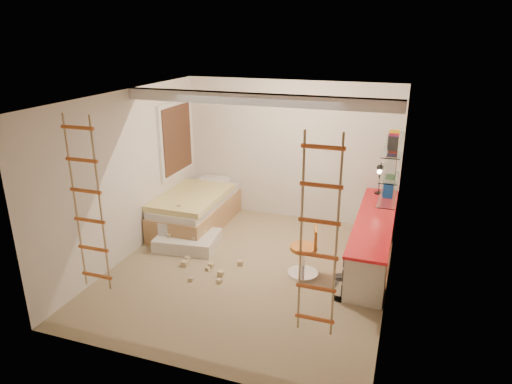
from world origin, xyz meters
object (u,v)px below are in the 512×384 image
at_px(bed, 196,209).
at_px(swivel_chair, 305,258).
at_px(desk, 373,238).
at_px(play_platform, 186,236).

relative_size(bed, swivel_chair, 2.60).
bearing_deg(bed, desk, -6.49).
bearing_deg(play_platform, swivel_chair, -8.40).
distance_m(bed, swivel_chair, 2.56).
relative_size(desk, swivel_chair, 3.64).
height_order(bed, play_platform, bed).
relative_size(swivel_chair, play_platform, 0.72).
height_order(desk, swivel_chair, swivel_chair).
relative_size(bed, play_platform, 1.87).
relative_size(desk, bed, 1.40).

